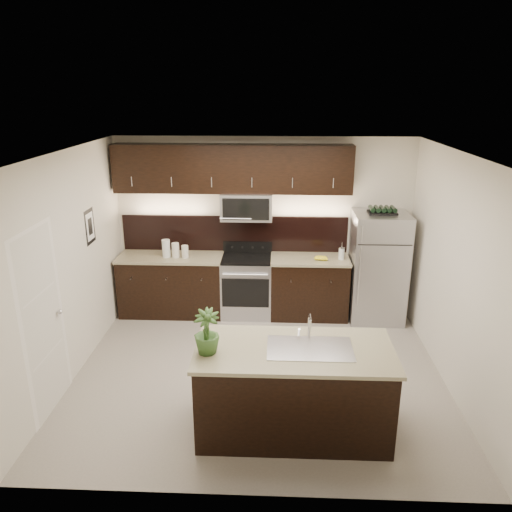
# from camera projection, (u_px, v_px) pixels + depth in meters

# --- Properties ---
(ground) EXTENTS (4.50, 4.50, 0.00)m
(ground) POSITION_uv_depth(u_px,v_px,m) (259.00, 372.00, 6.24)
(ground) COLOR gray
(ground) RESTS_ON ground
(room_walls) EXTENTS (4.52, 4.02, 2.71)m
(room_walls) POSITION_uv_depth(u_px,v_px,m) (249.00, 243.00, 5.66)
(room_walls) COLOR beige
(room_walls) RESTS_ON ground
(counter_run) EXTENTS (3.51, 0.65, 0.94)m
(counter_run) POSITION_uv_depth(u_px,v_px,m) (233.00, 285.00, 7.70)
(counter_run) COLOR black
(counter_run) RESTS_ON ground
(upper_fixtures) EXTENTS (3.49, 0.40, 1.66)m
(upper_fixtures) POSITION_uv_depth(u_px,v_px,m) (234.00, 176.00, 7.31)
(upper_fixtures) COLOR black
(upper_fixtures) RESTS_ON counter_run
(island) EXTENTS (1.96, 0.96, 0.94)m
(island) POSITION_uv_depth(u_px,v_px,m) (293.00, 389.00, 5.05)
(island) COLOR black
(island) RESTS_ON ground
(sink_faucet) EXTENTS (0.84, 0.50, 0.28)m
(sink_faucet) POSITION_uv_depth(u_px,v_px,m) (310.00, 347.00, 4.90)
(sink_faucet) COLOR silver
(sink_faucet) RESTS_ON island
(refrigerator) EXTENTS (0.80, 0.72, 1.65)m
(refrigerator) POSITION_uv_depth(u_px,v_px,m) (378.00, 267.00, 7.44)
(refrigerator) COLOR #B2B2B7
(refrigerator) RESTS_ON ground
(wine_rack) EXTENTS (0.41, 0.25, 0.10)m
(wine_rack) POSITION_uv_depth(u_px,v_px,m) (382.00, 210.00, 7.16)
(wine_rack) COLOR black
(wine_rack) RESTS_ON refrigerator
(plant) EXTENTS (0.25, 0.25, 0.44)m
(plant) POSITION_uv_depth(u_px,v_px,m) (207.00, 332.00, 4.75)
(plant) COLOR #2F5120
(plant) RESTS_ON island
(canisters) EXTENTS (0.40, 0.14, 0.27)m
(canisters) POSITION_uv_depth(u_px,v_px,m) (173.00, 250.00, 7.50)
(canisters) COLOR silver
(canisters) RESTS_ON counter_run
(french_press) EXTENTS (0.09, 0.09, 0.26)m
(french_press) POSITION_uv_depth(u_px,v_px,m) (342.00, 253.00, 7.41)
(french_press) COLOR silver
(french_press) RESTS_ON counter_run
(bananas) EXTENTS (0.23, 0.19, 0.06)m
(bananas) POSITION_uv_depth(u_px,v_px,m) (317.00, 258.00, 7.41)
(bananas) COLOR yellow
(bananas) RESTS_ON counter_run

